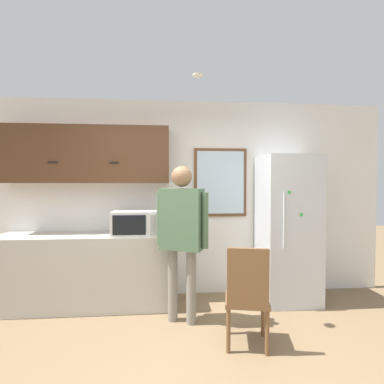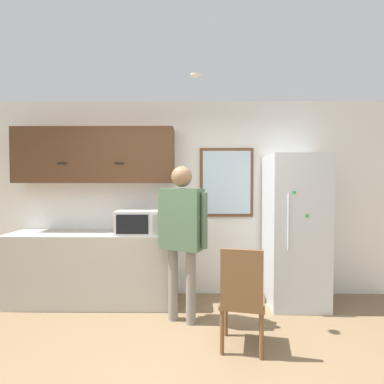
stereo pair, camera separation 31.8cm
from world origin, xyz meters
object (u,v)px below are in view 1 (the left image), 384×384
(microwave, at_px, (135,223))
(refrigerator, at_px, (287,228))
(chair, at_px, (247,293))
(person, at_px, (182,226))

(microwave, distance_m, refrigerator, 1.99)
(refrigerator, bearing_deg, chair, -127.43)
(chair, bearing_deg, refrigerator, -115.44)
(person, bearing_deg, refrigerator, 44.10)
(microwave, bearing_deg, person, -38.07)
(microwave, xyz_separation_m, person, (0.56, -0.44, 0.01))
(person, relative_size, refrigerator, 0.91)
(microwave, height_order, chair, microwave)
(person, bearing_deg, microwave, 166.47)
(refrigerator, relative_size, chair, 1.97)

